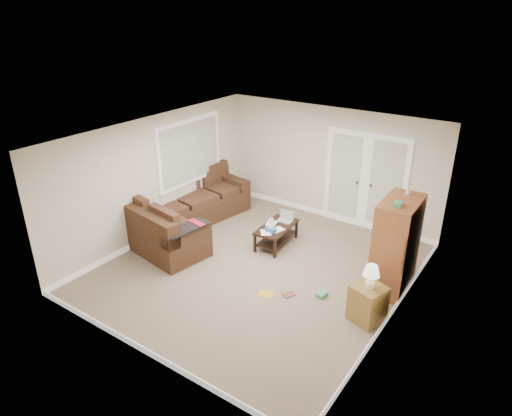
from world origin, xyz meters
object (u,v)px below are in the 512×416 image
Objects in this scene: side_cabinet at (368,301)px; sectional_sofa at (180,215)px; tv_armoire at (396,245)px; coffee_table at (277,234)px.

sectional_sofa is at bearing -170.15° from side_cabinet.
side_cabinet is (0.00, -1.08, -0.47)m from tv_armoire.
coffee_table is at bearing 27.47° from sectional_sofa.
side_cabinet is at bearing -31.86° from coffee_table.
tv_armoire reaches higher than sectional_sofa.
sectional_sofa is 3.48× the size of side_cabinet.
coffee_table is at bearing 170.06° from side_cabinet.
tv_armoire is at bearing -8.39° from coffee_table.
coffee_table is 1.11× the size of side_cabinet.
sectional_sofa is 4.46m from side_cabinet.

